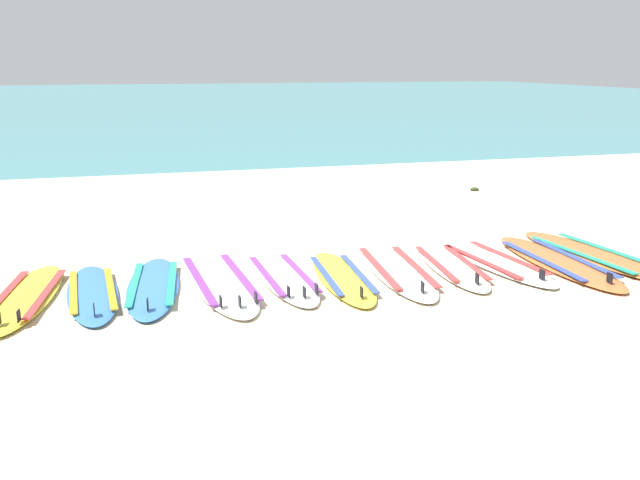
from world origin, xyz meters
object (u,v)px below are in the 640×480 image
surfboard_1 (92,293)px  surfboard_8 (495,262)px  surfboard_7 (451,265)px  surfboard_3 (220,281)px  surfboard_5 (342,277)px  surfboard_2 (153,286)px  surfboard_10 (594,255)px  surfboard_4 (284,277)px  surfboard_6 (397,270)px  surfboard_9 (557,262)px  surfboard_0 (26,297)px

surfboard_1 → surfboard_8: size_ratio=0.92×
surfboard_7 → surfboard_8: bearing=-0.6°
surfboard_3 → surfboard_5: same height
surfboard_2 → surfboard_10: same height
surfboard_4 → surfboard_5: 0.66m
surfboard_5 → surfboard_10: same height
surfboard_2 → surfboard_5: (2.04, -0.25, 0.00)m
surfboard_5 → surfboard_6: (0.70, 0.10, -0.00)m
surfboard_6 → surfboard_10: same height
surfboard_3 → surfboard_4: size_ratio=1.19×
surfboard_5 → surfboard_8: 1.95m
surfboard_2 → surfboard_1: bearing=-174.3°
surfboard_4 → surfboard_10: same height
surfboard_4 → surfboard_9: size_ratio=0.87×
surfboard_10 → surfboard_0: bearing=178.0°
surfboard_2 → surfboard_9: size_ratio=0.89×
surfboard_5 → surfboard_6: same height
surfboard_4 → surfboard_3: bearing=176.3°
surfboard_1 → surfboard_5: 2.67m
surfboard_7 → surfboard_8: 0.57m
surfboard_5 → surfboard_9: same height
surfboard_4 → surfboard_6: bearing=-3.6°
surfboard_8 → surfboard_9: 0.76m
surfboard_3 → surfboard_5: size_ratio=1.21×
surfboard_2 → surfboard_10: (5.33, -0.23, -0.00)m
surfboard_2 → surfboard_8: 3.99m
surfboard_8 → surfboard_9: bearing=-15.1°
surfboard_0 → surfboard_8: size_ratio=1.02×
surfboard_3 → surfboard_6: 2.03m
surfboard_1 → surfboard_10: size_ratio=0.78×
surfboard_9 → surfboard_5: bearing=177.6°
surfboard_1 → surfboard_3: bearing=2.0°
surfboard_0 → surfboard_1: bearing=-4.7°
surfboard_5 → surfboard_1: bearing=176.0°
surfboard_6 → surfboard_7: same height
surfboard_6 → surfboard_4: bearing=176.4°
surfboard_4 → surfboard_9: bearing=-5.2°
surfboard_9 → surfboard_10: size_ratio=0.94×
surfboard_0 → surfboard_9: bearing=-3.4°
surfboard_1 → surfboard_8: bearing=-1.3°
surfboard_2 → surfboard_5: bearing=-7.0°
surfboard_1 → surfboard_3: same height
surfboard_1 → surfboard_9: size_ratio=0.83×
surfboard_0 → surfboard_7: 4.69m
surfboard_5 → surfboard_0: bearing=175.8°
surfboard_2 → surfboard_7: bearing=-2.7°
surfboard_6 → surfboard_8: (1.25, -0.02, 0.00)m
surfboard_0 → surfboard_5: 3.32m
surfboard_8 → surfboard_0: bearing=178.3°
surfboard_6 → surfboard_9: size_ratio=0.98×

